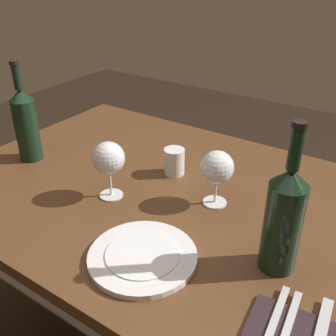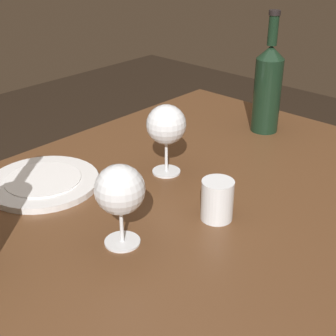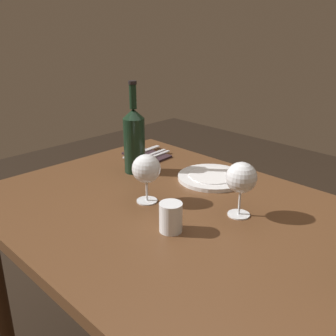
{
  "view_description": "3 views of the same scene",
  "coord_description": "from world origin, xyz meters",
  "px_view_note": "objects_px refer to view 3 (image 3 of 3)",
  "views": [
    {
      "loc": [
        0.54,
        -0.79,
        1.34
      ],
      "look_at": [
        0.03,
        -0.02,
        0.83
      ],
      "focal_mm": 41.66,
      "sensor_mm": 36.0,
      "label": 1
    },
    {
      "loc": [
        0.64,
        0.58,
        1.27
      ],
      "look_at": [
        0.01,
        0.0,
        0.83
      ],
      "focal_mm": 52.52,
      "sensor_mm": 36.0,
      "label": 2
    },
    {
      "loc": [
        -0.69,
        0.76,
        1.28
      ],
      "look_at": [
        0.1,
        -0.02,
        0.86
      ],
      "focal_mm": 41.67,
      "sensor_mm": 36.0,
      "label": 3
    }
  ],
  "objects_px": {
    "water_tumbler": "(171,219)",
    "folded_napkin": "(147,155)",
    "dinner_plate": "(212,177)",
    "fork_outer": "(155,156)",
    "wine_bottle_second": "(134,139)",
    "fork_inner": "(151,155)",
    "wine_glass_right": "(146,170)",
    "table_knife": "(142,152)",
    "wine_glass_left": "(241,179)"
  },
  "relations": [
    {
      "from": "wine_glass_right",
      "to": "fork_outer",
      "type": "bearing_deg",
      "value": -46.27
    },
    {
      "from": "folded_napkin",
      "to": "fork_inner",
      "type": "bearing_deg",
      "value": 180.0
    },
    {
      "from": "wine_glass_left",
      "to": "water_tumbler",
      "type": "distance_m",
      "value": 0.23
    },
    {
      "from": "table_knife",
      "to": "fork_outer",
      "type": "bearing_deg",
      "value": 180.0
    },
    {
      "from": "fork_inner",
      "to": "wine_glass_left",
      "type": "bearing_deg",
      "value": 164.01
    },
    {
      "from": "wine_bottle_second",
      "to": "water_tumbler",
      "type": "distance_m",
      "value": 0.47
    },
    {
      "from": "wine_glass_left",
      "to": "folded_napkin",
      "type": "height_order",
      "value": "wine_glass_left"
    },
    {
      "from": "dinner_plate",
      "to": "fork_inner",
      "type": "bearing_deg",
      "value": -0.63
    },
    {
      "from": "dinner_plate",
      "to": "fork_inner",
      "type": "height_order",
      "value": "dinner_plate"
    },
    {
      "from": "wine_bottle_second",
      "to": "folded_napkin",
      "type": "distance_m",
      "value": 0.22
    },
    {
      "from": "folded_napkin",
      "to": "fork_inner",
      "type": "xyz_separation_m",
      "value": [
        -0.02,
        0.0,
        0.01
      ]
    },
    {
      "from": "fork_outer",
      "to": "table_knife",
      "type": "bearing_deg",
      "value": 0.0
    },
    {
      "from": "wine_bottle_second",
      "to": "fork_outer",
      "type": "height_order",
      "value": "wine_bottle_second"
    },
    {
      "from": "wine_glass_right",
      "to": "water_tumbler",
      "type": "relative_size",
      "value": 1.9
    },
    {
      "from": "water_tumbler",
      "to": "wine_glass_left",
      "type": "bearing_deg",
      "value": -110.49
    },
    {
      "from": "dinner_plate",
      "to": "fork_inner",
      "type": "relative_size",
      "value": 1.36
    },
    {
      "from": "wine_glass_right",
      "to": "table_knife",
      "type": "xyz_separation_m",
      "value": [
        0.36,
        -0.29,
        -0.1
      ]
    },
    {
      "from": "folded_napkin",
      "to": "wine_glass_right",
      "type": "bearing_deg",
      "value": 138.43
    },
    {
      "from": "folded_napkin",
      "to": "table_knife",
      "type": "bearing_deg",
      "value": 0.0
    },
    {
      "from": "dinner_plate",
      "to": "table_knife",
      "type": "xyz_separation_m",
      "value": [
        0.39,
        -0.0,
        0.0
      ]
    },
    {
      "from": "wine_glass_right",
      "to": "fork_outer",
      "type": "relative_size",
      "value": 0.87
    },
    {
      "from": "wine_glass_left",
      "to": "dinner_plate",
      "type": "bearing_deg",
      "value": -34.35
    },
    {
      "from": "dinner_plate",
      "to": "folded_napkin",
      "type": "relative_size",
      "value": 1.23
    },
    {
      "from": "wine_glass_left",
      "to": "water_tumbler",
      "type": "xyz_separation_m",
      "value": [
        0.08,
        0.21,
        -0.08
      ]
    },
    {
      "from": "wine_glass_right",
      "to": "folded_napkin",
      "type": "relative_size",
      "value": 0.78
    },
    {
      "from": "water_tumbler",
      "to": "fork_outer",
      "type": "height_order",
      "value": "water_tumbler"
    },
    {
      "from": "wine_bottle_second",
      "to": "table_knife",
      "type": "relative_size",
      "value": 1.61
    },
    {
      "from": "wine_bottle_second",
      "to": "folded_napkin",
      "type": "xyz_separation_m",
      "value": [
        0.1,
        -0.15,
        -0.12
      ]
    },
    {
      "from": "wine_bottle_second",
      "to": "fork_outer",
      "type": "xyz_separation_m",
      "value": [
        0.05,
        -0.15,
        -0.12
      ]
    },
    {
      "from": "table_knife",
      "to": "wine_glass_right",
      "type": "bearing_deg",
      "value": 140.89
    },
    {
      "from": "fork_inner",
      "to": "wine_bottle_second",
      "type": "bearing_deg",
      "value": 117.61
    },
    {
      "from": "wine_glass_left",
      "to": "fork_inner",
      "type": "bearing_deg",
      "value": -15.99
    },
    {
      "from": "water_tumbler",
      "to": "folded_napkin",
      "type": "height_order",
      "value": "water_tumbler"
    },
    {
      "from": "fork_inner",
      "to": "fork_outer",
      "type": "relative_size",
      "value": 1.0
    },
    {
      "from": "wine_glass_left",
      "to": "folded_napkin",
      "type": "distance_m",
      "value": 0.62
    },
    {
      "from": "fork_outer",
      "to": "dinner_plate",
      "type": "bearing_deg",
      "value": 179.32
    },
    {
      "from": "dinner_plate",
      "to": "table_knife",
      "type": "bearing_deg",
      "value": -0.54
    },
    {
      "from": "fork_inner",
      "to": "fork_outer",
      "type": "xyz_separation_m",
      "value": [
        -0.02,
        0.0,
        0.0
      ]
    },
    {
      "from": "wine_glass_left",
      "to": "fork_inner",
      "type": "height_order",
      "value": "wine_glass_left"
    },
    {
      "from": "table_knife",
      "to": "wine_glass_left",
      "type": "bearing_deg",
      "value": 165.37
    },
    {
      "from": "wine_glass_left",
      "to": "wine_glass_right",
      "type": "relative_size",
      "value": 1.05
    },
    {
      "from": "dinner_plate",
      "to": "folded_napkin",
      "type": "distance_m",
      "value": 0.36
    },
    {
      "from": "wine_glass_left",
      "to": "table_knife",
      "type": "xyz_separation_m",
      "value": [
        0.62,
        -0.16,
        -0.11
      ]
    },
    {
      "from": "wine_glass_right",
      "to": "dinner_plate",
      "type": "distance_m",
      "value": 0.31
    },
    {
      "from": "wine_glass_left",
      "to": "dinner_plate",
      "type": "xyz_separation_m",
      "value": [
        0.23,
        -0.16,
        -0.11
      ]
    },
    {
      "from": "dinner_plate",
      "to": "fork_outer",
      "type": "height_order",
      "value": "dinner_plate"
    },
    {
      "from": "water_tumbler",
      "to": "fork_outer",
      "type": "relative_size",
      "value": 0.46
    },
    {
      "from": "folded_napkin",
      "to": "table_knife",
      "type": "height_order",
      "value": "table_knife"
    },
    {
      "from": "wine_glass_right",
      "to": "water_tumbler",
      "type": "xyz_separation_m",
      "value": [
        -0.18,
        0.08,
        -0.07
      ]
    },
    {
      "from": "table_knife",
      "to": "dinner_plate",
      "type": "bearing_deg",
      "value": 179.46
    }
  ]
}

